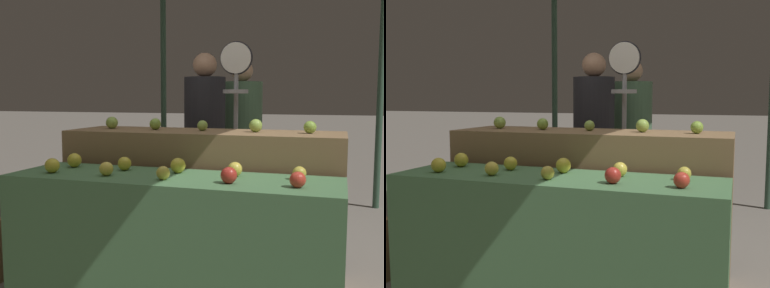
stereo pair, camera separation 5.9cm
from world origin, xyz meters
The scene contains 20 objects.
display_counter_front centered at (0.00, 0.00, 0.40)m, with size 1.84×0.55×0.79m, color #4C7A4C.
display_counter_back centered at (0.00, 0.60, 0.50)m, with size 1.84×0.55×1.00m, color olive.
apple_front_0 centered at (-0.69, -0.11, 0.84)m, with size 0.08×0.08×0.08m, color gold.
apple_front_1 centered at (-0.34, -0.10, 0.83)m, with size 0.08×0.08×0.08m, color yellow.
apple_front_2 centered at (0.00, -0.11, 0.83)m, with size 0.07×0.07×0.07m, color gold.
apple_front_3 centered at (0.35, -0.10, 0.84)m, with size 0.08×0.08×0.08m, color #B72D23.
apple_front_4 centered at (0.69, -0.10, 0.83)m, with size 0.08×0.08×0.08m, color red.
apple_front_5 centered at (-0.69, 0.11, 0.84)m, with size 0.09×0.09×0.09m, color gold.
apple_front_6 centered at (-0.34, 0.10, 0.83)m, with size 0.08×0.08×0.08m, color gold.
apple_front_7 centered at (0.00, 0.11, 0.84)m, with size 0.09×0.09×0.09m, color gold.
apple_front_8 centered at (0.34, 0.11, 0.83)m, with size 0.08×0.08×0.08m, color yellow.
apple_front_9 centered at (0.68, 0.11, 0.83)m, with size 0.07×0.07×0.07m, color gold.
apple_back_0 centered at (-0.68, 0.60, 1.04)m, with size 0.09×0.09×0.09m, color #8EB247.
apple_back_1 centered at (-0.35, 0.60, 1.04)m, with size 0.08×0.08×0.08m, color #84AD3D.
apple_back_2 centered at (-0.01, 0.61, 1.04)m, with size 0.07×0.07×0.07m, color #8EB247.
apple_back_3 centered at (0.35, 0.61, 1.04)m, with size 0.09×0.09×0.09m, color #8EB247.
apple_back_4 centered at (0.70, 0.61, 1.04)m, with size 0.08×0.08×0.08m, color #84AD3D.
produce_scale centered at (0.08, 1.21, 1.20)m, with size 0.26×0.20×1.66m.
person_vendor_at_scale centered at (-0.27, 1.54, 0.93)m, with size 0.41×0.41×1.62m.
person_customer_left centered at (-0.04, 2.01, 0.90)m, with size 0.52×0.52×1.58m.
Camera 2 is at (0.94, -2.25, 1.23)m, focal length 42.00 mm.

